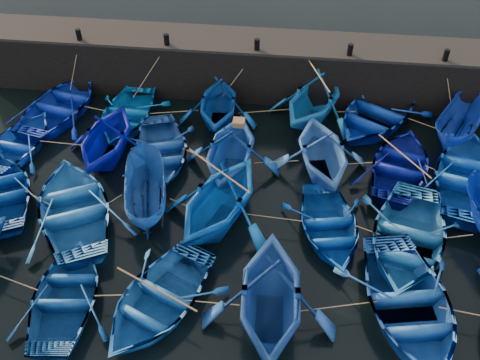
# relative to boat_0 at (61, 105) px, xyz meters

# --- Properties ---
(ground) EXTENTS (120.00, 120.00, 0.00)m
(ground) POSITION_rel_boat_0_xyz_m (8.55, -7.45, -0.52)
(ground) COLOR black
(ground) RESTS_ON ground
(quay_wall) EXTENTS (26.00, 2.50, 2.50)m
(quay_wall) POSITION_rel_boat_0_xyz_m (8.55, 3.05, 0.73)
(quay_wall) COLOR black
(quay_wall) RESTS_ON ground
(quay_top) EXTENTS (26.00, 2.50, 0.12)m
(quay_top) POSITION_rel_boat_0_xyz_m (8.55, 3.05, 2.04)
(quay_top) COLOR black
(quay_top) RESTS_ON quay_wall
(bollard_0) EXTENTS (0.24, 0.24, 0.50)m
(bollard_0) POSITION_rel_boat_0_xyz_m (0.55, 2.15, 2.35)
(bollard_0) COLOR black
(bollard_0) RESTS_ON quay_top
(bollard_1) EXTENTS (0.24, 0.24, 0.50)m
(bollard_1) POSITION_rel_boat_0_xyz_m (4.55, 2.15, 2.35)
(bollard_1) COLOR black
(bollard_1) RESTS_ON quay_top
(bollard_2) EXTENTS (0.24, 0.24, 0.50)m
(bollard_2) POSITION_rel_boat_0_xyz_m (8.55, 2.15, 2.35)
(bollard_2) COLOR black
(bollard_2) RESTS_ON quay_top
(bollard_3) EXTENTS (0.24, 0.24, 0.50)m
(bollard_3) POSITION_rel_boat_0_xyz_m (12.55, 2.15, 2.35)
(bollard_3) COLOR black
(bollard_3) RESTS_ON quay_top
(bollard_4) EXTENTS (0.24, 0.24, 0.50)m
(bollard_4) POSITION_rel_boat_0_xyz_m (16.55, 2.15, 2.35)
(bollard_4) COLOR black
(bollard_4) RESTS_ON quay_top
(boat_0) EXTENTS (4.66, 5.73, 1.05)m
(boat_0) POSITION_rel_boat_0_xyz_m (0.00, 0.00, 0.00)
(boat_0) COLOR #0A24A0
(boat_0) RESTS_ON ground
(boat_1) EXTENTS (3.46, 4.67, 0.93)m
(boat_1) POSITION_rel_boat_0_xyz_m (3.07, -0.28, -0.06)
(boat_1) COLOR blue
(boat_1) RESTS_ON ground
(boat_2) EXTENTS (3.67, 4.20, 2.11)m
(boat_2) POSITION_rel_boat_0_xyz_m (7.08, 0.24, 0.53)
(boat_2) COLOR #09449F
(boat_2) RESTS_ON ground
(boat_3) EXTENTS (5.48, 5.79, 2.40)m
(boat_3) POSITION_rel_boat_0_xyz_m (11.21, 0.82, 0.68)
(boat_3) COLOR blue
(boat_3) RESTS_ON ground
(boat_4) EXTENTS (6.14, 6.65, 1.12)m
(boat_4) POSITION_rel_boat_0_xyz_m (13.97, 0.93, 0.04)
(boat_4) COLOR #093096
(boat_4) RESTS_ON ground
(boat_5) EXTENTS (3.28, 4.37, 1.59)m
(boat_5) POSITION_rel_boat_0_xyz_m (17.27, 0.11, 0.27)
(boat_5) COLOR #1438B2
(boat_5) RESTS_ON ground
(boat_6) EXTENTS (3.58, 4.55, 0.85)m
(boat_6) POSITION_rel_boat_0_xyz_m (-0.80, -2.66, -0.10)
(boat_6) COLOR #1045BC
(boat_6) RESTS_ON ground
(boat_7) EXTENTS (3.92, 4.47, 2.24)m
(boat_7) POSITION_rel_boat_0_xyz_m (3.04, -2.74, 0.60)
(boat_7) COLOR #010A9A
(boat_7) RESTS_ON ground
(boat_8) EXTENTS (4.43, 5.24, 0.93)m
(boat_8) POSITION_rel_boat_0_xyz_m (5.12, -2.48, -0.06)
(boat_8) COLOR #1A4D95
(boat_8) RESTS_ON ground
(boat_9) EXTENTS (4.16, 4.73, 2.34)m
(boat_9) POSITION_rel_boat_0_xyz_m (8.07, -3.03, 0.65)
(boat_9) COLOR #1549A1
(boat_9) RESTS_ON ground
(boat_10) EXTENTS (4.64, 5.11, 2.32)m
(boat_10) POSITION_rel_boat_0_xyz_m (11.58, -2.70, 0.64)
(boat_10) COLOR blue
(boat_10) RESTS_ON ground
(boat_11) EXTENTS (4.40, 5.29, 0.95)m
(boat_11) POSITION_rel_boat_0_xyz_m (14.70, -2.42, -0.05)
(boat_11) COLOR #050D77
(boat_11) RESTS_ON ground
(boat_12) EXTENTS (5.12, 6.18, 1.11)m
(boat_12) POSITION_rel_boat_0_xyz_m (17.18, -2.85, 0.03)
(boat_12) COLOR blue
(boat_12) RESTS_ON ground
(boat_13) EXTENTS (4.87, 5.43, 0.93)m
(boat_13) POSITION_rel_boat_0_xyz_m (-0.15, -5.60, -0.06)
(boat_13) COLOR navy
(boat_13) RESTS_ON ground
(boat_14) EXTENTS (5.81, 6.47, 1.10)m
(boat_14) POSITION_rel_boat_0_xyz_m (2.82, -6.19, 0.03)
(boat_14) COLOR blue
(boat_14) RESTS_ON ground
(boat_15) EXTENTS (2.44, 4.28, 1.56)m
(boat_15) POSITION_rel_boat_0_xyz_m (5.23, -5.38, 0.26)
(boat_15) COLOR navy
(boat_15) RESTS_ON ground
(boat_16) EXTENTS (5.50, 5.87, 2.48)m
(boat_16) POSITION_rel_boat_0_xyz_m (8.03, -5.83, 0.72)
(boat_16) COLOR blue
(boat_16) RESTS_ON ground
(boat_17) EXTENTS (3.72, 4.65, 0.86)m
(boat_17) POSITION_rel_boat_0_xyz_m (11.86, -5.95, -0.09)
(boat_17) COLOR #084096
(boat_17) RESTS_ON ground
(boat_18) EXTENTS (4.91, 5.98, 1.08)m
(boat_18) POSITION_rel_boat_0_xyz_m (14.48, -6.27, 0.02)
(boat_18) COLOR #1C619D
(boat_18) RESTS_ON ground
(boat_21) EXTENTS (3.50, 4.57, 0.88)m
(boat_21) POSITION_rel_boat_0_xyz_m (3.84, -9.80, -0.08)
(boat_21) COLOR navy
(boat_21) RESTS_ON ground
(boat_22) EXTENTS (4.88, 5.56, 0.96)m
(boat_22) POSITION_rel_boat_0_xyz_m (6.66, -9.64, -0.04)
(boat_22) COLOR #16549C
(boat_22) RESTS_ON ground
(boat_23) EXTENTS (4.30, 4.92, 2.48)m
(boat_23) POSITION_rel_boat_0_xyz_m (10.06, -9.63, 0.72)
(boat_23) COLOR navy
(boat_23) RESTS_ON ground
(boat_24) EXTENTS (4.75, 5.94, 1.10)m
(boat_24) POSITION_rel_boat_0_xyz_m (14.20, -9.01, 0.03)
(boat_24) COLOR #1851AA
(boat_24) RESTS_ON ground
(wooden_crate) EXTENTS (0.44, 0.43, 0.22)m
(wooden_crate) POSITION_rel_boat_0_xyz_m (8.37, -3.03, 1.92)
(wooden_crate) COLOR brown
(wooden_crate) RESTS_ON boat_9
(mooring_ropes) EXTENTS (17.31, 11.97, 2.10)m
(mooring_ropes) POSITION_rel_boat_0_xyz_m (8.64, -2.52, 0.35)
(mooring_ropes) COLOR tan
(mooring_ropes) RESTS_ON ground
(loose_oars) EXTENTS (10.30, 12.54, 1.60)m
(loose_oars) POSITION_rel_boat_0_xyz_m (10.15, -4.27, 1.21)
(loose_oars) COLOR #99724C
(loose_oars) RESTS_ON ground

